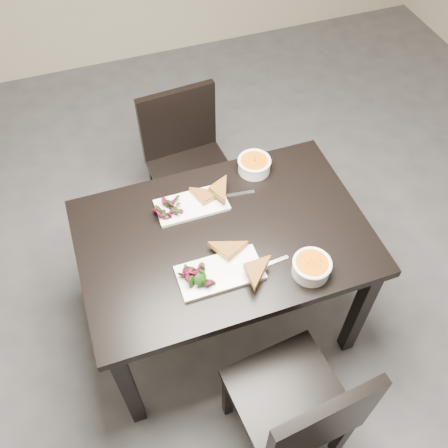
% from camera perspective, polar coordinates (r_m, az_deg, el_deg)
% --- Properties ---
extents(ground, '(5.00, 5.00, 0.00)m').
position_cam_1_polar(ground, '(2.74, 3.07, -9.42)').
color(ground, '#47474C').
rests_on(ground, ground).
extents(table, '(1.20, 0.80, 0.75)m').
position_cam_1_polar(table, '(2.14, -0.00, -2.78)').
color(table, black).
rests_on(table, ground).
extents(chair_near, '(0.46, 0.46, 0.85)m').
position_cam_1_polar(chair_near, '(2.03, 8.71, -20.33)').
color(chair_near, black).
rests_on(chair_near, ground).
extents(chair_far, '(0.45, 0.45, 0.85)m').
position_cam_1_polar(chair_far, '(2.75, -4.23, 7.55)').
color(chair_far, black).
rests_on(chair_far, ground).
extents(plate_near, '(0.33, 0.17, 0.02)m').
position_cam_1_polar(plate_near, '(1.95, -0.46, -5.60)').
color(plate_near, white).
rests_on(plate_near, table).
extents(sandwich_near, '(0.20, 0.19, 0.05)m').
position_cam_1_polar(sandwich_near, '(1.94, 1.22, -4.16)').
color(sandwich_near, '#975F1F').
rests_on(sandwich_near, plate_near).
extents(salad_near, '(0.10, 0.09, 0.05)m').
position_cam_1_polar(salad_near, '(1.91, -3.32, -5.92)').
color(salad_near, black).
rests_on(salad_near, plate_near).
extents(soup_bowl_near, '(0.15, 0.15, 0.07)m').
position_cam_1_polar(soup_bowl_near, '(1.96, 9.98, -4.81)').
color(soup_bowl_near, white).
rests_on(soup_bowl_near, table).
extents(cutlery_near, '(0.18, 0.03, 0.00)m').
position_cam_1_polar(cutlery_near, '(1.98, 5.02, -4.60)').
color(cutlery_near, silver).
rests_on(cutlery_near, table).
extents(plate_far, '(0.31, 0.15, 0.02)m').
position_cam_1_polar(plate_far, '(2.16, -3.71, 2.17)').
color(plate_far, white).
rests_on(plate_far, table).
extents(sandwich_far, '(0.18, 0.16, 0.05)m').
position_cam_1_polar(sandwich_far, '(2.13, -1.97, 2.88)').
color(sandwich_far, '#975F1F').
rests_on(sandwich_far, plate_far).
extents(salad_far, '(0.10, 0.09, 0.04)m').
position_cam_1_polar(salad_far, '(2.12, -6.33, 1.99)').
color(salad_far, black).
rests_on(salad_far, plate_far).
extents(soup_bowl_far, '(0.15, 0.15, 0.07)m').
position_cam_1_polar(soup_bowl_far, '(2.28, 3.48, 6.84)').
color(soup_bowl_far, white).
rests_on(soup_bowl_far, table).
extents(cutlery_far, '(0.18, 0.04, 0.00)m').
position_cam_1_polar(cutlery_far, '(2.20, 1.21, 3.39)').
color(cutlery_far, silver).
rests_on(cutlery_far, table).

